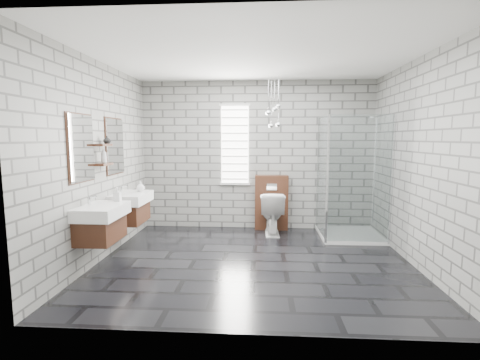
# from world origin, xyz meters

# --- Properties ---
(floor) EXTENTS (4.20, 3.60, 0.02)m
(floor) POSITION_xyz_m (0.00, 0.00, -0.01)
(floor) COLOR black
(floor) RESTS_ON ground
(ceiling) EXTENTS (4.20, 3.60, 0.02)m
(ceiling) POSITION_xyz_m (0.00, 0.00, 2.71)
(ceiling) COLOR white
(ceiling) RESTS_ON wall_back
(wall_back) EXTENTS (4.20, 0.02, 2.70)m
(wall_back) POSITION_xyz_m (0.00, 1.81, 1.35)
(wall_back) COLOR gray
(wall_back) RESTS_ON floor
(wall_front) EXTENTS (4.20, 0.02, 2.70)m
(wall_front) POSITION_xyz_m (0.00, -1.81, 1.35)
(wall_front) COLOR gray
(wall_front) RESTS_ON floor
(wall_left) EXTENTS (0.02, 3.60, 2.70)m
(wall_left) POSITION_xyz_m (-2.11, 0.00, 1.35)
(wall_left) COLOR gray
(wall_left) RESTS_ON floor
(wall_right) EXTENTS (0.02, 3.60, 2.70)m
(wall_right) POSITION_xyz_m (2.11, 0.00, 1.35)
(wall_right) COLOR gray
(wall_right) RESTS_ON floor
(vanity_left) EXTENTS (0.47, 0.70, 1.57)m
(vanity_left) POSITION_xyz_m (-1.91, -0.51, 0.76)
(vanity_left) COLOR #442314
(vanity_left) RESTS_ON wall_left
(vanity_right) EXTENTS (0.47, 0.70, 1.57)m
(vanity_right) POSITION_xyz_m (-1.91, 0.46, 0.76)
(vanity_right) COLOR #442314
(vanity_right) RESTS_ON wall_left
(shelf_lower) EXTENTS (0.14, 0.30, 0.03)m
(shelf_lower) POSITION_xyz_m (-2.03, -0.05, 1.32)
(shelf_lower) COLOR #442314
(shelf_lower) RESTS_ON wall_left
(shelf_upper) EXTENTS (0.14, 0.30, 0.03)m
(shelf_upper) POSITION_xyz_m (-2.03, -0.05, 1.58)
(shelf_upper) COLOR #442314
(shelf_upper) RESTS_ON wall_left
(window) EXTENTS (0.56, 0.05, 1.48)m
(window) POSITION_xyz_m (-0.40, 1.78, 1.55)
(window) COLOR white
(window) RESTS_ON wall_back
(cistern_panel) EXTENTS (0.60, 0.20, 1.00)m
(cistern_panel) POSITION_xyz_m (0.28, 1.70, 0.50)
(cistern_panel) COLOR #442314
(cistern_panel) RESTS_ON floor
(flush_plate) EXTENTS (0.18, 0.01, 0.12)m
(flush_plate) POSITION_xyz_m (0.28, 1.60, 0.80)
(flush_plate) COLOR silver
(flush_plate) RESTS_ON cistern_panel
(shower_enclosure) EXTENTS (1.00, 1.00, 2.03)m
(shower_enclosure) POSITION_xyz_m (1.50, 1.18, 0.50)
(shower_enclosure) COLOR white
(shower_enclosure) RESTS_ON floor
(pendant_cluster) EXTENTS (0.26, 0.24, 0.86)m
(pendant_cluster) POSITION_xyz_m (0.29, 1.36, 2.06)
(pendant_cluster) COLOR silver
(pendant_cluster) RESTS_ON ceiling
(toilet) EXTENTS (0.43, 0.74, 0.74)m
(toilet) POSITION_xyz_m (0.28, 1.41, 0.37)
(toilet) COLOR white
(toilet) RESTS_ON floor
(soap_bottle_a) EXTENTS (0.09, 0.09, 0.18)m
(soap_bottle_a) POSITION_xyz_m (-1.78, -0.23, 0.94)
(soap_bottle_a) COLOR #B2B2B2
(soap_bottle_a) RESTS_ON vanity_left
(soap_bottle_b) EXTENTS (0.14, 0.14, 0.16)m
(soap_bottle_b) POSITION_xyz_m (-1.77, 0.60, 0.93)
(soap_bottle_b) COLOR #B2B2B2
(soap_bottle_b) RESTS_ON vanity_right
(soap_bottle_c) EXTENTS (0.08, 0.08, 0.21)m
(soap_bottle_c) POSITION_xyz_m (-2.02, -0.06, 1.44)
(soap_bottle_c) COLOR #B2B2B2
(soap_bottle_c) RESTS_ON shelf_lower
(vase) EXTENTS (0.13, 0.13, 0.11)m
(vase) POSITION_xyz_m (-2.02, 0.06, 1.65)
(vase) COLOR #B2B2B2
(vase) RESTS_ON shelf_upper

